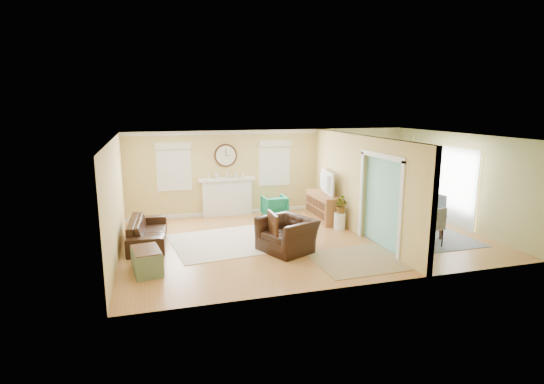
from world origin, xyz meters
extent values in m
plane|color=#A57237|center=(0.00, 0.00, 0.00)|extent=(9.00, 9.00, 0.00)
cube|color=tan|center=(0.00, 3.00, 1.30)|extent=(9.00, 0.02, 2.60)
cube|color=tan|center=(0.00, -3.00, 1.30)|extent=(9.00, 0.02, 2.60)
cube|color=tan|center=(-4.50, 0.00, 1.30)|extent=(0.02, 6.00, 2.60)
cube|color=tan|center=(4.50, 0.00, 1.30)|extent=(0.02, 6.00, 2.60)
cube|color=white|center=(0.00, 0.00, 2.60)|extent=(9.00, 6.00, 0.02)
cube|color=tan|center=(1.50, 1.40, 1.30)|extent=(0.12, 3.20, 2.60)
cube|color=tan|center=(1.50, -2.50, 1.30)|extent=(0.12, 1.00, 2.60)
cube|color=tan|center=(1.50, -1.10, 2.40)|extent=(0.12, 1.80, 0.40)
cube|color=white|center=(1.43, -0.20, 1.10)|extent=(0.04, 0.12, 2.20)
cube|color=white|center=(1.43, -2.00, 1.10)|extent=(0.04, 0.12, 2.20)
cube|color=white|center=(1.43, -1.10, 2.20)|extent=(0.04, 1.92, 0.12)
cube|color=#76D1C3|center=(1.57, 0.00, 1.30)|extent=(0.02, 6.00, 2.60)
cube|color=white|center=(-1.50, 2.88, 0.55)|extent=(1.50, 0.24, 1.10)
cube|color=white|center=(-1.50, 2.85, 1.13)|extent=(1.70, 0.30, 0.08)
cube|color=black|center=(-1.50, 2.98, 0.50)|extent=(0.85, 0.02, 0.75)
cube|color=gold|center=(-1.50, 2.87, 0.42)|extent=(0.85, 0.02, 0.62)
cylinder|color=#422418|center=(-1.50, 2.97, 1.85)|extent=(0.70, 0.06, 0.70)
cylinder|color=silver|center=(-1.50, 2.94, 1.85)|extent=(0.60, 0.01, 0.60)
cube|color=black|center=(-1.50, 2.93, 1.95)|extent=(0.02, 0.01, 0.20)
cube|color=black|center=(-1.44, 2.93, 1.85)|extent=(0.12, 0.01, 0.02)
cube|color=white|center=(-3.05, 2.98, 1.55)|extent=(0.90, 0.03, 1.30)
cube|color=white|center=(-3.05, 2.95, 1.55)|extent=(1.00, 0.04, 1.40)
cube|color=beige|center=(-3.05, 2.91, 2.18)|extent=(1.05, 0.10, 0.18)
cube|color=white|center=(0.05, 2.98, 1.55)|extent=(0.90, 0.03, 1.30)
cube|color=white|center=(0.05, 2.95, 1.55)|extent=(1.00, 0.04, 1.40)
cube|color=beige|center=(0.05, 2.91, 2.18)|extent=(1.05, 0.10, 0.18)
cube|color=white|center=(4.47, 0.00, 1.10)|extent=(0.03, 1.60, 2.10)
cube|color=white|center=(4.44, 0.00, 1.10)|extent=(0.03, 1.70, 2.20)
cylinder|color=gold|center=(3.00, 0.00, 2.45)|extent=(0.02, 0.02, 0.30)
sphere|color=white|center=(3.00, 0.00, 2.20)|extent=(0.30, 0.30, 0.30)
cube|color=beige|center=(-1.92, 0.25, 0.01)|extent=(2.99, 2.68, 0.01)
cube|color=#9A805A|center=(0.65, -1.80, 0.01)|extent=(2.16, 1.79, 0.01)
cube|color=slate|center=(2.81, -0.28, 0.01)|extent=(2.55, 3.19, 0.01)
imported|color=black|center=(-3.86, 0.69, 0.32)|extent=(0.98, 2.22, 0.63)
imported|color=black|center=(-0.74, -0.76, 0.39)|extent=(1.44, 1.52, 0.78)
imported|color=#0D633C|center=(-0.15, 2.31, 0.32)|extent=(0.72, 0.74, 0.65)
cube|color=slate|center=(-3.89, -1.23, 0.24)|extent=(0.65, 0.93, 0.48)
cube|color=#422418|center=(-3.89, -1.23, 0.49)|extent=(0.62, 0.89, 0.02)
cube|color=#946134|center=(1.14, 1.54, 0.40)|extent=(0.54, 1.61, 0.80)
cube|color=#422418|center=(0.87, 1.06, 0.55)|extent=(0.01, 0.43, 0.22)
cube|color=#422418|center=(0.87, 1.06, 0.28)|extent=(0.01, 0.43, 0.22)
cube|color=#422418|center=(0.87, 1.54, 0.55)|extent=(0.01, 0.43, 0.22)
cube|color=#422418|center=(0.87, 1.54, 0.28)|extent=(0.01, 0.43, 0.22)
cube|color=#422418|center=(0.87, 2.02, 0.55)|extent=(0.01, 0.43, 0.22)
cube|color=#422418|center=(0.87, 2.02, 0.28)|extent=(0.01, 0.43, 0.22)
imported|color=black|center=(1.12, 1.54, 1.14)|extent=(0.30, 1.17, 0.67)
cylinder|color=white|center=(1.19, 0.52, 0.23)|extent=(0.31, 0.31, 0.46)
imported|color=#337F33|center=(1.19, 0.52, 0.68)|extent=(0.36, 0.41, 0.45)
imported|color=#422418|center=(2.81, -0.28, 0.31)|extent=(1.15, 1.86, 0.63)
cube|color=slate|center=(2.71, 0.77, 0.49)|extent=(0.56, 0.56, 0.05)
cube|color=slate|center=(2.71, 0.77, 0.76)|extent=(0.45, 0.17, 0.54)
cylinder|color=black|center=(2.84, 1.00, 0.23)|extent=(0.03, 0.03, 0.45)
cylinder|color=black|center=(2.94, 0.64, 0.23)|extent=(0.03, 0.03, 0.45)
cylinder|color=black|center=(2.49, 0.90, 0.23)|extent=(0.03, 0.03, 0.45)
cylinder|color=black|center=(2.58, 0.54, 0.23)|extent=(0.03, 0.03, 0.45)
cube|color=slate|center=(2.71, -1.40, 0.46)|extent=(0.49, 0.49, 0.05)
cube|color=slate|center=(2.71, -1.40, 0.72)|extent=(0.43, 0.11, 0.51)
cylinder|color=black|center=(2.57, -1.60, 0.22)|extent=(0.03, 0.03, 0.43)
cylinder|color=black|center=(2.51, -1.25, 0.22)|extent=(0.03, 0.03, 0.43)
cylinder|color=black|center=(2.91, -1.55, 0.22)|extent=(0.03, 0.03, 0.43)
cylinder|color=black|center=(2.86, -1.20, 0.22)|extent=(0.03, 0.03, 0.43)
cube|color=white|center=(2.06, -0.30, 0.45)|extent=(0.43, 0.43, 0.05)
cube|color=white|center=(2.06, -0.30, 0.70)|extent=(0.06, 0.42, 0.50)
cylinder|color=black|center=(1.89, -0.13, 0.21)|extent=(0.03, 0.03, 0.42)
cylinder|color=black|center=(2.23, -0.12, 0.21)|extent=(0.03, 0.03, 0.42)
cylinder|color=black|center=(1.90, -0.47, 0.21)|extent=(0.03, 0.03, 0.42)
cylinder|color=black|center=(2.24, -0.46, 0.21)|extent=(0.03, 0.03, 0.42)
cube|color=slate|center=(3.54, -0.33, 0.47)|extent=(0.48, 0.48, 0.05)
cube|color=slate|center=(3.54, -0.33, 0.74)|extent=(0.09, 0.44, 0.53)
cylinder|color=black|center=(3.73, -0.49, 0.22)|extent=(0.03, 0.03, 0.44)
cylinder|color=black|center=(3.38, -0.53, 0.22)|extent=(0.03, 0.03, 0.44)
cylinder|color=black|center=(3.70, -0.13, 0.22)|extent=(0.03, 0.03, 0.44)
cylinder|color=black|center=(3.34, -0.17, 0.22)|extent=(0.03, 0.03, 0.44)
camera|label=1|loc=(-3.69, -9.75, 3.34)|focal=28.00mm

